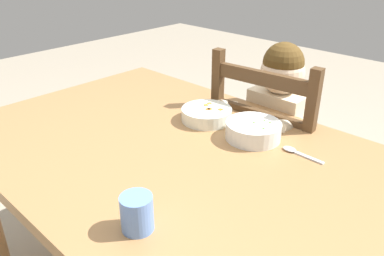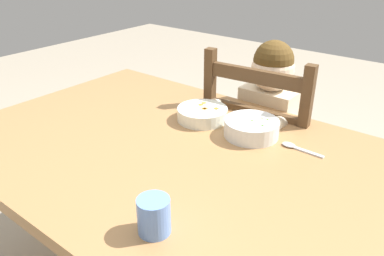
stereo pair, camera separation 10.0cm
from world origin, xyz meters
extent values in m
cube|color=#A37547|center=(0.00, 0.00, 0.70)|extent=(1.42, 0.94, 0.04)
cylinder|color=#A37547|center=(-0.64, 0.40, 0.34)|extent=(0.07, 0.07, 0.68)
cube|color=#503720|center=(0.05, 0.57, 0.44)|extent=(0.46, 0.46, 0.02)
cube|color=#503720|center=(0.22, 0.78, 0.21)|extent=(0.04, 0.04, 0.43)
cube|color=#503720|center=(-0.16, 0.74, 0.21)|extent=(0.04, 0.04, 0.43)
cube|color=#503720|center=(0.26, 0.40, 0.21)|extent=(0.04, 0.04, 0.43)
cube|color=#503720|center=(-0.12, 0.37, 0.21)|extent=(0.04, 0.04, 0.43)
cube|color=#503720|center=(0.26, 0.40, 0.69)|extent=(0.04, 0.04, 0.49)
cube|color=#503720|center=(-0.12, 0.37, 0.69)|extent=(0.04, 0.04, 0.49)
cube|color=#503720|center=(0.07, 0.38, 0.86)|extent=(0.36, 0.06, 0.05)
cube|color=#503720|center=(0.07, 0.38, 0.72)|extent=(0.36, 0.06, 0.05)
cube|color=beige|center=(0.05, 0.54, 0.61)|extent=(0.22, 0.14, 0.32)
sphere|color=beige|center=(0.05, 0.54, 0.84)|extent=(0.17, 0.17, 0.17)
sphere|color=brown|center=(0.05, 0.54, 0.88)|extent=(0.16, 0.16, 0.16)
cylinder|color=#3F4C72|center=(-0.01, 0.42, 0.22)|extent=(0.07, 0.07, 0.45)
cylinder|color=#3F4C72|center=(0.10, 0.42, 0.22)|extent=(0.07, 0.07, 0.45)
cylinder|color=beige|center=(-0.08, 0.44, 0.69)|extent=(0.06, 0.24, 0.13)
cylinder|color=beige|center=(0.18, 0.44, 0.69)|extent=(0.06, 0.24, 0.13)
cylinder|color=white|center=(0.15, 0.22, 0.75)|extent=(0.18, 0.18, 0.06)
cylinder|color=white|center=(0.15, 0.22, 0.72)|extent=(0.08, 0.08, 0.01)
cylinder|color=#519B2D|center=(0.15, 0.22, 0.75)|extent=(0.15, 0.15, 0.03)
sphere|color=#509923|center=(0.19, 0.26, 0.77)|extent=(0.01, 0.01, 0.01)
sphere|color=#4D8F33|center=(0.20, 0.21, 0.77)|extent=(0.01, 0.01, 0.01)
sphere|color=#4E8F2E|center=(0.17, 0.26, 0.77)|extent=(0.01, 0.01, 0.01)
sphere|color=#5B9A3A|center=(0.15, 0.22, 0.77)|extent=(0.01, 0.01, 0.01)
cylinder|color=white|center=(-0.05, 0.22, 0.74)|extent=(0.18, 0.18, 0.05)
cylinder|color=white|center=(-0.05, 0.22, 0.72)|extent=(0.08, 0.08, 0.01)
cylinder|color=orange|center=(-0.05, 0.22, 0.75)|extent=(0.15, 0.15, 0.03)
cube|color=orange|center=(-0.04, 0.22, 0.76)|extent=(0.02, 0.02, 0.01)
cube|color=orange|center=(-0.07, 0.24, 0.76)|extent=(0.02, 0.02, 0.01)
cube|color=orange|center=(-0.07, 0.26, 0.76)|extent=(0.02, 0.02, 0.01)
cube|color=orange|center=(-0.04, 0.23, 0.76)|extent=(0.01, 0.01, 0.01)
cube|color=orange|center=(-0.01, 0.25, 0.76)|extent=(0.02, 0.02, 0.01)
cube|color=silver|center=(0.35, 0.23, 0.72)|extent=(0.10, 0.02, 0.00)
ellipsoid|color=silver|center=(0.28, 0.23, 0.72)|extent=(0.04, 0.03, 0.01)
cylinder|color=#6490E1|center=(0.22, -0.31, 0.76)|extent=(0.07, 0.07, 0.09)
camera|label=1|loc=(0.78, -0.73, 1.30)|focal=36.24mm
camera|label=2|loc=(0.70, -0.79, 1.30)|focal=36.24mm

